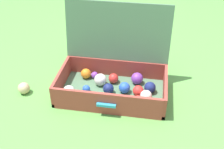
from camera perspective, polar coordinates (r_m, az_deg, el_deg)
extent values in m
plane|color=#569342|center=(1.79, 1.96, -4.15)|extent=(16.00, 16.00, 0.00)
cube|color=#4C7051|center=(1.78, 0.00, -3.69)|extent=(0.67, 0.38, 0.03)
cube|color=#9E3D33|center=(1.82, -10.16, -1.10)|extent=(0.02, 0.38, 0.15)
cube|color=#9E3D33|center=(1.73, 10.67, -3.17)|extent=(0.02, 0.38, 0.15)
cube|color=#9E3D33|center=(1.61, -1.05, -5.95)|extent=(0.63, 0.02, 0.15)
cube|color=#9E3D33|center=(1.89, 0.89, 1.09)|extent=(0.63, 0.02, 0.15)
cube|color=#4C7051|center=(1.79, 1.14, 8.63)|extent=(0.67, 0.08, 0.37)
cube|color=teal|center=(1.59, -1.19, -6.26)|extent=(0.11, 0.02, 0.02)
sphere|color=red|center=(1.67, 5.26, -5.23)|extent=(0.06, 0.06, 0.06)
sphere|color=blue|center=(1.74, 2.52, -2.77)|extent=(0.07, 0.07, 0.07)
sphere|color=white|center=(1.69, 6.91, -4.31)|extent=(0.07, 0.07, 0.07)
sphere|color=white|center=(1.81, -2.38, -1.05)|extent=(0.08, 0.08, 0.08)
sphere|color=white|center=(1.65, 0.57, -5.20)|extent=(0.07, 0.07, 0.07)
sphere|color=orange|center=(1.64, 8.41, -6.57)|extent=(0.05, 0.05, 0.05)
sphere|color=red|center=(1.83, 0.30, -0.77)|extent=(0.06, 0.06, 0.06)
sphere|color=red|center=(1.73, 5.33, -3.31)|extent=(0.07, 0.07, 0.07)
sphere|color=navy|center=(1.74, -0.74, -2.88)|extent=(0.07, 0.07, 0.07)
sphere|color=orange|center=(1.88, -5.31, 0.20)|extent=(0.07, 0.07, 0.07)
sphere|color=purple|center=(1.82, 5.11, -0.79)|extent=(0.08, 0.08, 0.08)
sphere|color=blue|center=(1.76, -5.23, -2.92)|extent=(0.05, 0.05, 0.05)
sphere|color=white|center=(1.73, -8.73, -3.37)|extent=(0.07, 0.07, 0.07)
sphere|color=#CCDB38|center=(1.69, -4.28, -4.76)|extent=(0.05, 0.05, 0.05)
sphere|color=purple|center=(1.88, -3.53, -0.12)|extent=(0.05, 0.05, 0.05)
sphere|color=navy|center=(1.76, 7.70, -2.63)|extent=(0.07, 0.07, 0.07)
sphere|color=#D1B784|center=(1.86, -17.42, -2.66)|extent=(0.07, 0.07, 0.07)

